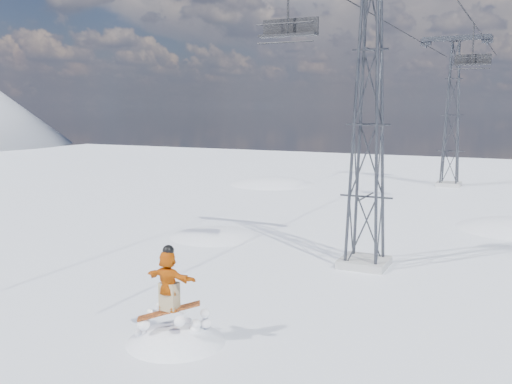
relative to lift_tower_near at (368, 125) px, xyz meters
The scene contains 7 objects.
ground 9.72m from the lift_tower_near, 95.71° to the right, with size 120.00×120.00×0.00m, color white.
snow_terrain 20.81m from the lift_tower_near, 112.81° to the left, with size 39.00×37.00×22.00m.
lift_tower_near is the anchor object (origin of this frame).
lift_tower_far 25.00m from the lift_tower_near, 90.00° to the left, with size 5.20×1.80×11.43m.
haul_cables 12.70m from the lift_tower_near, 90.00° to the left, with size 4.46×51.00×0.06m.
lift_chair_near 4.75m from the lift_tower_near, 130.58° to the right, with size 2.06×0.59×2.55m.
lift_chair_mid 15.21m from the lift_tower_near, 81.47° to the left, with size 2.06×0.59×2.56m.
Camera 1 is at (6.34, -13.24, 6.18)m, focal length 40.00 mm.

